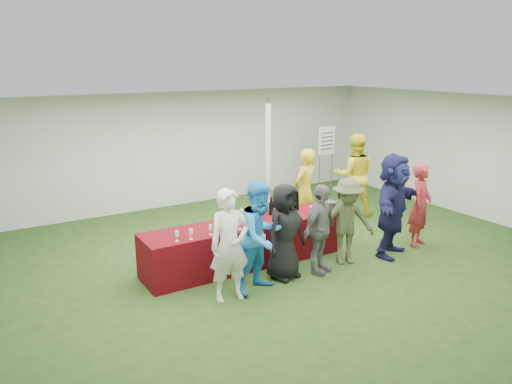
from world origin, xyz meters
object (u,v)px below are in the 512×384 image
wine_list_sign (326,146)px  customer_1 (261,237)px  staff_pourer (305,191)px  customer_6 (420,205)px  customer_3 (320,229)px  customer_4 (347,221)px  customer_0 (230,245)px  dump_bucket (329,206)px  staff_back (354,175)px  serving_table (246,243)px  customer_5 (393,205)px  customer_2 (285,231)px

wine_list_sign → customer_1: (-4.21, -3.69, -0.46)m
staff_pourer → customer_6: (1.40, -1.72, -0.07)m
customer_3 → customer_4: customer_4 is taller
customer_4 → customer_0: bearing=-159.1°
dump_bucket → customer_1: 2.07m
staff_back → serving_table: bearing=50.4°
staff_back → customer_4: (-1.97, -2.03, -0.17)m
customer_5 → staff_pourer: bearing=82.6°
customer_3 → customer_2: bearing=145.7°
customer_5 → customer_2: bearing=149.5°
dump_bucket → staff_back: size_ratio=0.14×
customer_6 → dump_bucket: bearing=132.0°
staff_back → customer_1: 4.34m
serving_table → wine_list_sign: bearing=34.7°
customer_3 → staff_back: bearing=16.6°
wine_list_sign → serving_table: bearing=-145.3°
staff_back → customer_4: staff_back is taller
staff_pourer → customer_1: staff_pourer is taller
customer_1 → customer_6: (3.54, 0.07, -0.07)m
customer_0 → customer_5: bearing=6.6°
customer_6 → staff_pourer: bearing=104.2°
customer_0 → customer_2: size_ratio=1.07×
serving_table → customer_6: size_ratio=2.29×
serving_table → customer_0: (-0.85, -1.01, 0.46)m
staff_pourer → customer_1: size_ratio=1.00×
staff_pourer → customer_0: (-2.68, -1.82, -0.03)m
customer_2 → customer_4: (1.24, -0.06, -0.03)m
staff_pourer → customer_4: (-0.34, -1.67, -0.11)m
serving_table → customer_2: customer_2 is taller
customer_3 → customer_5: customer_5 is taller
customer_1 → customer_5: 2.73m
customer_3 → customer_6: bearing=-21.6°
customer_0 → customer_4: 2.35m
staff_pourer → dump_bucket: bearing=55.8°
staff_back → customer_4: 2.83m
customer_2 → customer_5: bearing=-18.1°
dump_bucket → customer_3: customer_3 is taller
serving_table → customer_0: bearing=-130.2°
customer_0 → customer_6: 4.08m
serving_table → wine_list_sign: size_ratio=2.00×
customer_1 → customer_4: (1.79, 0.12, -0.11)m
serving_table → customer_3: size_ratio=2.41×
customer_3 → customer_1: bearing=160.5°
serving_table → customer_5: size_ratio=1.94×
serving_table → customer_6: (3.23, -0.91, 0.41)m
customer_0 → customer_5: (3.28, 0.03, 0.09)m
staff_pourer → customer_2: (-1.58, -1.62, -0.08)m
dump_bucket → staff_pourer: staff_pourer is taller
customer_2 → serving_table: bearing=94.1°
staff_back → customer_3: 3.36m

